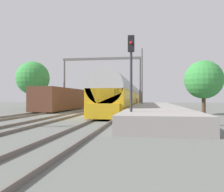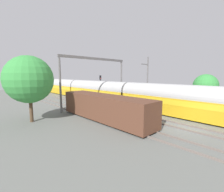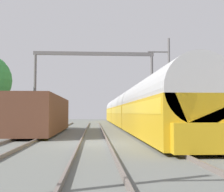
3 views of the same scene
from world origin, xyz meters
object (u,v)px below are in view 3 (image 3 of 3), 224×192
Objects in this scene: freight_car at (43,115)px; person_crossing at (146,118)px; railway_signal_far at (142,100)px; catenary_gantry at (94,74)px; passenger_train at (128,110)px.

freight_car is 11.47m from person_crossing.
catenary_gantry reaches higher than railway_signal_far.
passenger_train reaches higher than freight_car.
passenger_train is 9.76× the size of railway_signal_far.
freight_car is at bearing 97.50° from person_crossing.
freight_car is 7.51× the size of person_crossing.
freight_car is at bearing -127.58° from railway_signal_far.
person_crossing is (9.29, 6.72, -0.44)m from freight_car.
person_crossing is 7.03m from catenary_gantry.
catenary_gantry is at bearing 61.56° from person_crossing.
passenger_train is at bearing 50.07° from catenary_gantry.
person_crossing is at bearing -0.06° from catenary_gantry.
freight_car is 8.84m from catenary_gantry.
person_crossing is at bearing -95.22° from railway_signal_far.
railway_signal_far is (1.92, 1.33, 1.25)m from passenger_train.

